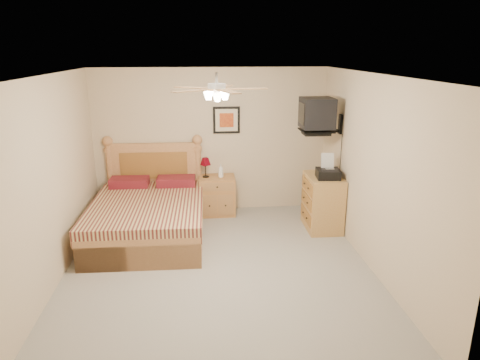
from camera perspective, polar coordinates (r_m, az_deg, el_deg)
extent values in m
plane|color=gray|center=(5.78, -2.83, -11.78)|extent=(4.50, 4.50, 0.00)
cube|color=white|center=(5.07, -3.25, 13.80)|extent=(4.00, 4.50, 0.04)
cube|color=beige|center=(7.47, -3.87, 5.17)|extent=(4.00, 0.04, 2.50)
cube|color=beige|center=(3.21, -1.03, -11.57)|extent=(4.00, 0.04, 2.50)
cube|color=beige|center=(5.58, -24.01, -0.45)|extent=(0.04, 4.50, 2.50)
cube|color=beige|center=(5.73, 17.36, 0.73)|extent=(0.04, 4.50, 2.50)
cube|color=#B16F3E|center=(7.48, -3.08, -2.06)|extent=(0.63, 0.47, 0.67)
imported|color=white|center=(7.34, -2.58, 1.25)|extent=(0.10, 0.10, 0.23)
cube|color=black|center=(7.40, -1.81, 8.00)|extent=(0.46, 0.04, 0.46)
cube|color=#B1793D|center=(6.97, 10.96, -2.94)|extent=(0.53, 0.75, 0.88)
imported|color=beige|center=(7.04, 10.66, 1.14)|extent=(0.22, 0.27, 0.02)
imported|color=tan|center=(7.05, 10.54, 1.35)|extent=(0.20, 0.25, 0.02)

